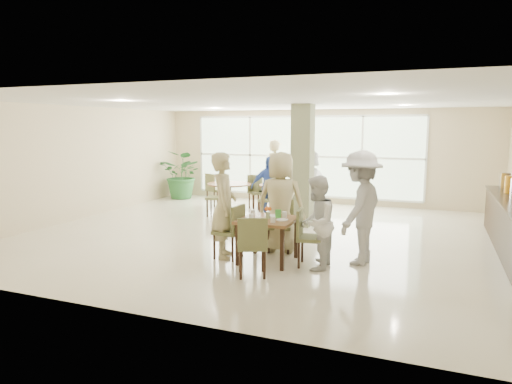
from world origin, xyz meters
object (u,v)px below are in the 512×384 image
at_px(main_table, 268,224).
at_px(round_table_right, 281,190).
at_px(teen_far, 281,202).
at_px(adult_a, 269,187).
at_px(adult_b, 310,182).
at_px(adult_standing, 275,172).
at_px(round_table_left, 229,189).
at_px(potted_plant, 183,175).
at_px(teen_standing, 360,208).
at_px(teen_right, 317,223).
at_px(teen_left, 224,205).

height_order(main_table, round_table_right, same).
xyz_separation_m(teen_far, adult_a, (-1.28, 2.88, -0.15)).
height_order(adult_b, adult_standing, adult_standing).
bearing_deg(round_table_right, adult_standing, 116.72).
distance_m(round_table_left, adult_b, 2.23).
relative_size(potted_plant, adult_a, 0.98).
bearing_deg(main_table, teen_standing, 17.94).
bearing_deg(adult_standing, teen_right, 140.37).
bearing_deg(main_table, potted_plant, 131.80).
bearing_deg(teen_left, adult_standing, -13.27).
bearing_deg(round_table_left, round_table_right, 9.26).
bearing_deg(adult_standing, round_table_left, 82.09).
distance_m(round_table_right, adult_b, 0.82).
height_order(teen_right, adult_b, adult_b).
distance_m(round_table_left, teen_left, 4.59).
bearing_deg(adult_standing, teen_left, 125.00).
distance_m(round_table_right, teen_far, 3.91).
relative_size(teen_right, adult_a, 0.98).
relative_size(teen_left, teen_right, 1.22).
bearing_deg(round_table_right, main_table, -74.36).
distance_m(round_table_right, adult_standing, 1.30).
height_order(round_table_right, teen_far, teen_far).
bearing_deg(main_table, round_table_right, 105.64).
xyz_separation_m(round_table_left, teen_standing, (4.13, -3.69, 0.36)).
height_order(teen_standing, adult_a, teen_standing).
relative_size(potted_plant, adult_standing, 0.80).
xyz_separation_m(round_table_right, adult_b, (0.78, 0.01, 0.26)).
bearing_deg(round_table_left, main_table, -57.42).
height_order(teen_right, adult_standing, adult_standing).
distance_m(teen_standing, adult_standing, 6.00).
height_order(teen_far, teen_standing, teen_standing).
bearing_deg(round_table_left, adult_standing, 57.14).
bearing_deg(adult_a, adult_standing, 80.73).
bearing_deg(main_table, teen_far, 90.57).
xyz_separation_m(main_table, adult_a, (-1.29, 3.58, 0.13)).
height_order(potted_plant, teen_left, teen_left).
xyz_separation_m(round_table_right, teen_standing, (2.70, -3.92, 0.36)).
distance_m(teen_right, teen_standing, 0.84).
relative_size(round_table_left, potted_plant, 0.79).
relative_size(teen_left, teen_standing, 0.97).
relative_size(round_table_right, teen_far, 0.65).
height_order(teen_standing, adult_b, teen_standing).
relative_size(adult_a, adult_b, 0.91).
height_order(round_table_left, teen_left, teen_left).
height_order(main_table, adult_a, adult_a).
relative_size(adult_b, adult_standing, 0.89).
relative_size(main_table, round_table_left, 0.77).
bearing_deg(teen_standing, adult_a, -126.50).
height_order(round_table_right, teen_left, teen_left).
bearing_deg(adult_b, round_table_right, -73.12).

